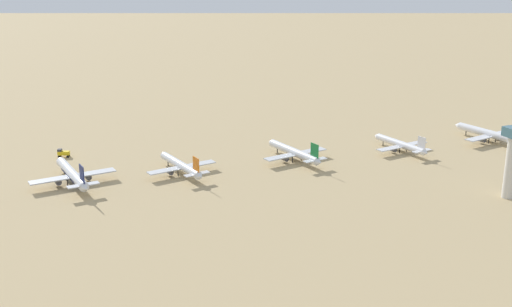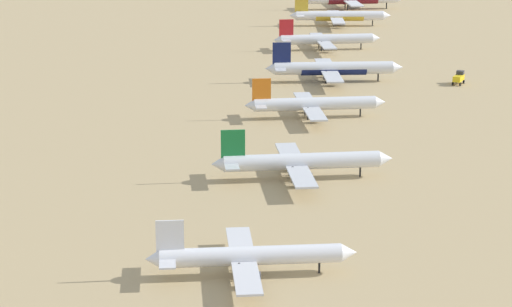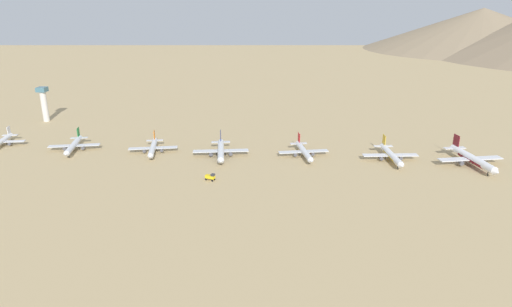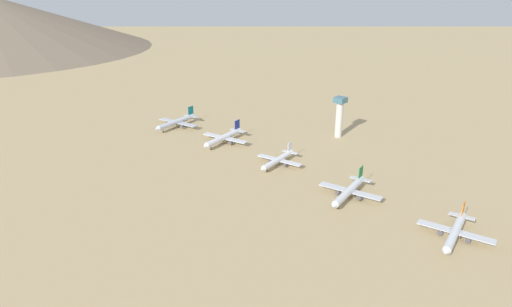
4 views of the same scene
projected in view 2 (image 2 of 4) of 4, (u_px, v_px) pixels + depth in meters
ground_plane at (310, 120)px, 264.46m from camera, size 2395.45×2395.45×0.00m
parked_jet_2 at (248, 256)px, 166.75m from camera, size 35.48×29.00×10.25m
parked_jet_3 at (300, 162)px, 216.12m from camera, size 39.55×32.38×11.46m
parked_jet_4 at (313, 104)px, 266.08m from camera, size 37.90×31.02×10.97m
parked_jet_5 at (332, 69)px, 307.75m from camera, size 42.75×34.87×12.33m
parked_jet_6 at (325, 39)px, 357.26m from camera, size 38.58×31.59×11.17m
parked_jet_7 at (339, 16)px, 406.68m from camera, size 41.44×33.70×11.95m
service_truck at (459, 77)px, 304.90m from camera, size 4.36×5.68×3.90m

